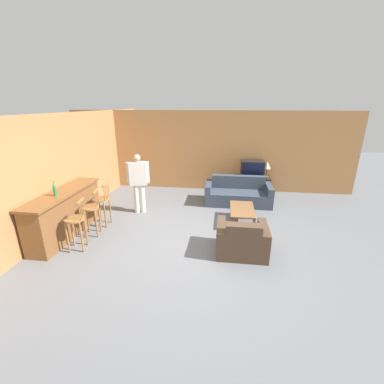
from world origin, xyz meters
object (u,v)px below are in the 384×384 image
object	(u,v)px
bar_chair_near	(76,223)
bottle	(55,189)
tv	(252,169)
person_by_window	(138,181)
couch_far	(238,194)
table_lamp	(267,166)
bar_chair_mid	(91,211)
coffee_table	(242,211)
bar_chair_far	(102,203)
armchair_near	(242,240)
tv_unit	(251,185)

from	to	relation	value
bar_chair_near	bottle	xyz separation A→B (m)	(-0.56, 0.32, 0.57)
tv	person_by_window	bearing A→B (deg)	-148.18
bar_chair_near	couch_far	xyz separation A→B (m)	(3.27, 3.01, -0.30)
couch_far	table_lamp	bearing A→B (deg)	44.77
bar_chair_mid	coffee_table	xyz separation A→B (m)	(3.32, 1.04, -0.25)
bar_chair_far	table_lamp	xyz separation A→B (m)	(4.17, 2.78, 0.37)
person_by_window	bar_chair_mid	bearing A→B (deg)	-114.63
person_by_window	bar_chair_far	bearing A→B (deg)	-126.13
bar_chair_far	coffee_table	bearing A→B (deg)	9.10
armchair_near	coffee_table	world-z (taller)	armchair_near
tv_unit	bottle	world-z (taller)	bottle
bar_chair_far	armchair_near	distance (m)	3.37
bar_chair_far	tv	world-z (taller)	tv
bar_chair_near	person_by_window	distance (m)	2.09
bottle	tv_unit	bearing A→B (deg)	39.89
tv_unit	armchair_near	bearing A→B (deg)	-97.52
person_by_window	tv	bearing A→B (deg)	31.82
couch_far	armchair_near	world-z (taller)	couch_far
bar_chair_mid	armchair_near	distance (m)	3.28
bar_chair_mid	tv_unit	bearing A→B (deg)	41.50
bar_chair_near	armchair_near	xyz separation A→B (m)	(3.25, 0.27, -0.30)
couch_far	bottle	world-z (taller)	bottle
coffee_table	bottle	world-z (taller)	bottle
tv	coffee_table	bearing A→B (deg)	-100.18
tv_unit	bar_chair_near	bearing A→B (deg)	-133.69
tv	person_by_window	xyz separation A→B (m)	(-3.10, -1.92, 0.05)
coffee_table	bar_chair_near	bearing A→B (deg)	-153.64
bottle	couch_far	bearing A→B (deg)	35.07
coffee_table	table_lamp	world-z (taller)	table_lamp
bar_chair_mid	person_by_window	xyz separation A→B (m)	(0.63, 1.37, 0.31)
couch_far	tv	distance (m)	1.14
coffee_table	tv_unit	bearing A→B (deg)	79.83
coffee_table	table_lamp	distance (m)	2.49
bar_chair_far	bottle	world-z (taller)	bottle
bar_chair_near	table_lamp	world-z (taller)	table_lamp
coffee_table	tv_unit	xyz separation A→B (m)	(0.40, 2.25, -0.04)
coffee_table	couch_far	bearing A→B (deg)	91.99
bar_chair_near	person_by_window	xyz separation A→B (m)	(0.63, 1.97, 0.31)
coffee_table	person_by_window	world-z (taller)	person_by_window
bar_chair_far	tv	xyz separation A→B (m)	(3.72, 2.78, 0.27)
couch_far	table_lamp	size ratio (longest dim) A/B	3.73
couch_far	tv	size ratio (longest dim) A/B	2.66
coffee_table	person_by_window	size ratio (longest dim) A/B	0.66
couch_far	tv	xyz separation A→B (m)	(0.45, 0.89, 0.57)
coffee_table	tv_unit	distance (m)	2.29
armchair_near	bottle	bearing A→B (deg)	179.34
coffee_table	bar_chair_far	bearing A→B (deg)	-170.90
bottle	person_by_window	world-z (taller)	person_by_window
armchair_near	table_lamp	bearing A→B (deg)	75.70
bar_chair_mid	tv_unit	size ratio (longest dim) A/B	0.91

